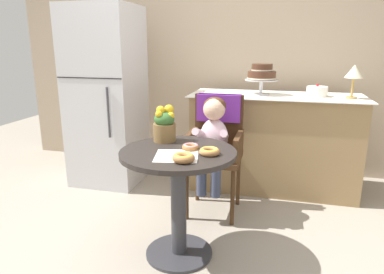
{
  "coord_description": "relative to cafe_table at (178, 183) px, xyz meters",
  "views": [
    {
      "loc": [
        0.59,
        -1.95,
        1.35
      ],
      "look_at": [
        0.05,
        0.15,
        0.77
      ],
      "focal_mm": 32.6,
      "sensor_mm": 36.0,
      "label": 1
    }
  ],
  "objects": [
    {
      "name": "cafe_table",
      "position": [
        0.0,
        0.0,
        0.0
      ],
      "size": [
        0.72,
        0.72,
        0.72
      ],
      "color": "#282321",
      "rests_on": "ground"
    },
    {
      "name": "round_layer_cake",
      "position": [
        0.9,
        1.31,
        0.44
      ],
      "size": [
        0.18,
        0.18,
        0.11
      ],
      "color": "white",
      "rests_on": "display_counter"
    },
    {
      "name": "ground_plane",
      "position": [
        0.0,
        0.0,
        -0.51
      ],
      "size": [
        8.0,
        8.0,
        0.0
      ],
      "primitive_type": "plane",
      "color": "gray"
    },
    {
      "name": "back_wall",
      "position": [
        0.0,
        1.85,
        0.84
      ],
      "size": [
        4.8,
        0.1,
        2.7
      ],
      "primitive_type": "cube",
      "color": "tan",
      "rests_on": "ground"
    },
    {
      "name": "paper_napkin",
      "position": [
        0.02,
        -0.11,
        0.21
      ],
      "size": [
        0.29,
        0.29,
        0.0
      ],
      "primitive_type": "cube",
      "rotation": [
        0.0,
        0.0,
        0.2
      ],
      "color": "white",
      "rests_on": "cafe_table"
    },
    {
      "name": "tiered_cake_stand",
      "position": [
        0.41,
        1.3,
        0.57
      ],
      "size": [
        0.3,
        0.3,
        0.28
      ],
      "color": "silver",
      "rests_on": "display_counter"
    },
    {
      "name": "donut_front",
      "position": [
        0.09,
        -0.19,
        0.24
      ],
      "size": [
        0.13,
        0.13,
        0.05
      ],
      "color": "#AD7542",
      "rests_on": "cafe_table"
    },
    {
      "name": "wicker_chair",
      "position": [
        0.1,
        0.75,
        0.13
      ],
      "size": [
        0.42,
        0.45,
        0.95
      ],
      "rotation": [
        0.0,
        0.0,
        0.01
      ],
      "color": "#472D19",
      "rests_on": "ground"
    },
    {
      "name": "donut_side",
      "position": [
        0.2,
        -0.03,
        0.23
      ],
      "size": [
        0.12,
        0.12,
        0.04
      ],
      "color": "#AD7542",
      "rests_on": "cafe_table"
    },
    {
      "name": "display_counter",
      "position": [
        0.55,
        1.3,
        -0.05
      ],
      "size": [
        1.56,
        0.62,
        0.9
      ],
      "color": "#93754C",
      "rests_on": "ground"
    },
    {
      "name": "donut_mid",
      "position": [
        0.07,
        0.03,
        0.23
      ],
      "size": [
        0.11,
        0.11,
        0.04
      ],
      "color": "#936033",
      "rests_on": "cafe_table"
    },
    {
      "name": "flower_vase",
      "position": [
        -0.15,
        0.19,
        0.32
      ],
      "size": [
        0.15,
        0.15,
        0.24
      ],
      "color": "brown",
      "rests_on": "cafe_table"
    },
    {
      "name": "refrigerator",
      "position": [
        -1.05,
        1.1,
        0.34
      ],
      "size": [
        0.64,
        0.63,
        1.7
      ],
      "color": "silver",
      "rests_on": "ground"
    },
    {
      "name": "seated_child",
      "position": [
        0.1,
        0.6,
        0.17
      ],
      "size": [
        0.27,
        0.32,
        0.73
      ],
      "color": "silver",
      "rests_on": "ground"
    },
    {
      "name": "table_lamp",
      "position": [
        1.17,
        1.24,
        0.61
      ],
      "size": [
        0.15,
        0.15,
        0.28
      ],
      "color": "#B28C47",
      "rests_on": "display_counter"
    }
  ]
}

